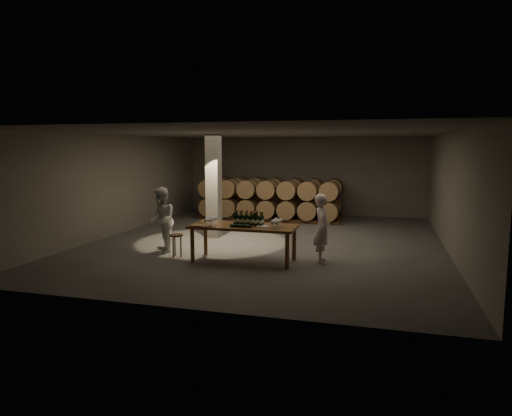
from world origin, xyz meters
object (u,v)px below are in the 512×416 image
(tasting_table, at_px, (244,229))
(person_woman, at_px, (162,220))
(notebook_near, at_px, (204,226))
(stool, at_px, (176,239))
(bottle_cluster, at_px, (249,220))
(plate, at_px, (263,226))
(person_man, at_px, (322,228))

(tasting_table, relative_size, person_woman, 1.48)
(tasting_table, height_order, notebook_near, notebook_near)
(stool, bearing_deg, bottle_cluster, 2.80)
(bottle_cluster, xyz_separation_m, person_woman, (-2.50, 0.27, -0.15))
(bottle_cluster, height_order, plate, bottle_cluster)
(plate, xyz_separation_m, stool, (-2.29, 0.01, -0.43))
(plate, distance_m, notebook_near, 1.42)
(notebook_near, bearing_deg, bottle_cluster, 33.99)
(bottle_cluster, bearing_deg, tasting_table, -156.32)
(notebook_near, bearing_deg, plate, 23.09)
(tasting_table, height_order, person_man, person_man)
(stool, height_order, person_woman, person_woman)
(plate, distance_m, person_man, 1.45)
(plate, bearing_deg, person_woman, 172.57)
(notebook_near, height_order, stool, notebook_near)
(person_man, bearing_deg, notebook_near, 95.25)
(tasting_table, relative_size, plate, 8.30)
(bottle_cluster, relative_size, plate, 2.36)
(tasting_table, distance_m, plate, 0.51)
(tasting_table, xyz_separation_m, plate, (0.50, -0.06, 0.11))
(bottle_cluster, xyz_separation_m, person_man, (1.76, 0.34, -0.18))
(tasting_table, distance_m, stool, 1.82)
(bottle_cluster, relative_size, notebook_near, 2.69)
(plate, relative_size, person_man, 0.19)
(person_man, bearing_deg, tasting_table, 89.92)
(notebook_near, xyz_separation_m, person_woman, (-1.52, 0.77, -0.04))
(plate, xyz_separation_m, notebook_near, (-1.36, -0.39, 0.01))
(notebook_near, bearing_deg, tasting_table, 34.43)
(tasting_table, relative_size, stool, 4.44)
(tasting_table, distance_m, notebook_near, 0.98)
(bottle_cluster, height_order, notebook_near, bottle_cluster)
(person_man, relative_size, person_woman, 0.96)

